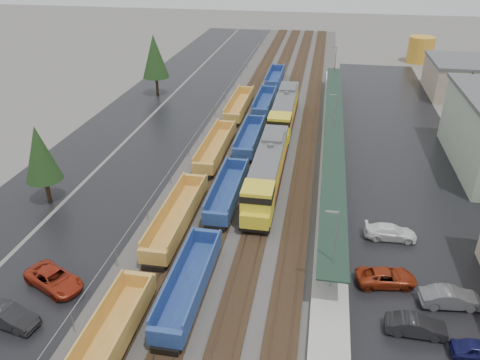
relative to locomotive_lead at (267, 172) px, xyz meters
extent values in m
cube|color=#302D2B|center=(-2.00, 23.63, -2.47)|extent=(20.00, 160.00, 0.08)
cube|color=black|center=(-8.00, 23.63, -2.35)|extent=(2.60, 160.00, 0.15)
cube|color=#473326|center=(-8.72, 23.63, -2.24)|extent=(0.08, 160.00, 0.07)
cube|color=#473326|center=(-7.28, 23.63, -2.24)|extent=(0.08, 160.00, 0.07)
cube|color=black|center=(-4.00, 23.63, -2.35)|extent=(2.60, 160.00, 0.15)
cube|color=#473326|center=(-4.72, 23.63, -2.24)|extent=(0.08, 160.00, 0.07)
cube|color=#473326|center=(-3.28, 23.63, -2.24)|extent=(0.08, 160.00, 0.07)
cube|color=black|center=(0.00, 23.63, -2.35)|extent=(2.60, 160.00, 0.15)
cube|color=#473326|center=(-0.72, 23.63, -2.24)|extent=(0.08, 160.00, 0.07)
cube|color=#473326|center=(0.72, 23.63, -2.24)|extent=(0.08, 160.00, 0.07)
cube|color=black|center=(4.00, 23.63, -2.35)|extent=(2.60, 160.00, 0.15)
cube|color=#473326|center=(3.28, 23.63, -2.24)|extent=(0.08, 160.00, 0.07)
cube|color=#473326|center=(4.72, 23.63, -2.24)|extent=(0.08, 160.00, 0.07)
cube|color=black|center=(-17.00, 23.63, -2.50)|extent=(10.00, 160.00, 0.02)
cube|color=black|center=(-27.00, 23.63, -2.50)|extent=(9.00, 160.00, 0.02)
cube|color=black|center=(17.00, 13.63, -2.50)|extent=(16.00, 100.00, 0.02)
cube|color=#9E9B93|center=(7.50, 13.63, -2.16)|extent=(3.00, 80.00, 0.70)
cylinder|color=gray|center=(7.50, -11.37, -0.61)|extent=(0.16, 0.16, 2.40)
cylinder|color=gray|center=(7.50, 3.63, -0.61)|extent=(0.16, 0.16, 2.40)
cylinder|color=gray|center=(7.50, 18.63, -0.61)|extent=(0.16, 0.16, 2.40)
cylinder|color=gray|center=(7.50, 33.63, -0.61)|extent=(0.16, 0.16, 2.40)
cylinder|color=gray|center=(7.50, 48.63, -0.61)|extent=(0.16, 0.16, 2.40)
cube|color=#182C21|center=(7.50, 13.63, 0.69)|extent=(2.60, 65.00, 0.15)
cylinder|color=gray|center=(7.50, -16.37, 1.49)|extent=(0.12, 0.12, 8.00)
cube|color=gray|center=(7.00, -16.37, 5.39)|extent=(1.00, 0.15, 0.12)
cylinder|color=gray|center=(7.50, 13.63, 1.49)|extent=(0.12, 0.12, 8.00)
cube|color=gray|center=(7.00, 13.63, 5.39)|extent=(1.00, 0.15, 0.12)
cylinder|color=gray|center=(7.50, 43.63, 1.49)|extent=(0.12, 0.12, 8.00)
cube|color=gray|center=(7.00, 43.63, 5.39)|extent=(1.00, 0.15, 0.12)
cylinder|color=gray|center=(-11.50, -24.37, -1.51)|extent=(0.08, 0.08, 2.00)
cylinder|color=gray|center=(-11.50, -16.37, -1.51)|extent=(0.08, 0.08, 2.00)
cylinder|color=gray|center=(-11.50, -8.37, -1.51)|extent=(0.08, 0.08, 2.00)
cylinder|color=gray|center=(-11.50, -0.37, -1.51)|extent=(0.08, 0.08, 2.00)
cylinder|color=gray|center=(-11.50, 7.63, -1.51)|extent=(0.08, 0.08, 2.00)
cylinder|color=gray|center=(-11.50, 15.63, -1.51)|extent=(0.08, 0.08, 2.00)
cylinder|color=gray|center=(-11.50, 23.63, -1.51)|extent=(0.08, 0.08, 2.00)
cylinder|color=gray|center=(-11.50, 31.63, -1.51)|extent=(0.08, 0.08, 2.00)
cylinder|color=gray|center=(-11.50, 39.63, -1.51)|extent=(0.08, 0.08, 2.00)
cylinder|color=gray|center=(-11.50, 47.63, -1.51)|extent=(0.08, 0.08, 2.00)
cylinder|color=gray|center=(-11.50, 55.63, -1.51)|extent=(0.08, 0.08, 2.00)
cylinder|color=gray|center=(-11.50, 63.63, -1.51)|extent=(0.08, 0.08, 2.00)
cylinder|color=gray|center=(-11.50, 71.63, -1.51)|extent=(0.08, 0.08, 2.00)
cylinder|color=gray|center=(-11.50, 79.63, -1.51)|extent=(0.08, 0.08, 2.00)
cylinder|color=gray|center=(-11.50, 87.63, -1.51)|extent=(0.08, 0.08, 2.00)
cylinder|color=gray|center=(-11.50, 95.63, -1.51)|extent=(0.08, 0.08, 2.00)
cube|color=gray|center=(-11.50, 23.63, -0.51)|extent=(0.05, 160.00, 0.05)
cube|color=gray|center=(34.00, 43.63, 0.49)|extent=(18.00, 14.00, 6.00)
ellipsoid|color=#4D5945|center=(-32.00, 163.63, -2.51)|extent=(154.00, 110.00, 19.80)
ellipsoid|color=#4D5945|center=(38.00, 173.63, -2.51)|extent=(196.00, 140.00, 25.20)
cylinder|color=#332316|center=(-24.00, -6.37, -1.16)|extent=(0.50, 0.50, 2.70)
cone|color=black|center=(-24.00, -6.37, 3.34)|extent=(3.96, 3.96, 6.30)
cylinder|color=#332316|center=(-25.00, 33.63, -0.86)|extent=(0.50, 0.50, 3.30)
cone|color=black|center=(-25.00, 33.63, 4.64)|extent=(4.84, 4.84, 7.70)
cylinder|color=#332316|center=(26.00, 21.63, -1.01)|extent=(0.50, 0.50, 3.00)
cone|color=black|center=(26.00, 21.63, 3.99)|extent=(4.40, 4.40, 7.00)
cube|color=black|center=(0.00, 0.74, -1.64)|extent=(3.12, 20.81, 0.42)
cube|color=gold|center=(0.00, 1.78, 0.13)|extent=(2.91, 16.65, 3.12)
cube|color=gold|center=(0.00, -7.38, 0.34)|extent=(3.12, 3.33, 3.54)
cube|color=black|center=(0.00, -7.38, 1.38)|extent=(3.17, 3.38, 0.73)
cube|color=gold|center=(0.00, -9.25, -0.70)|extent=(2.91, 1.04, 1.46)
cube|color=#59595B|center=(0.00, 1.78, 1.80)|extent=(2.97, 16.65, 0.36)
cube|color=maroon|center=(-1.48, 1.78, -1.12)|extent=(0.04, 16.65, 0.36)
cube|color=maroon|center=(1.48, 1.78, -1.12)|extent=(0.04, 16.65, 0.36)
cube|color=black|center=(0.00, 0.74, -2.05)|extent=(2.29, 6.24, 0.62)
cube|color=black|center=(0.00, -6.55, -1.95)|extent=(2.50, 4.16, 0.52)
cube|color=black|center=(0.00, 8.02, -1.95)|extent=(2.50, 4.16, 0.52)
cylinder|color=#59595B|center=(0.00, 2.82, 2.11)|extent=(0.73, 0.73, 0.52)
cube|color=#59595B|center=(0.00, 5.94, 2.06)|extent=(2.50, 4.16, 0.52)
cube|color=black|center=(0.00, 21.74, -1.64)|extent=(3.12, 20.81, 0.42)
cube|color=gold|center=(0.00, 22.78, 0.13)|extent=(2.91, 16.65, 3.12)
cube|color=gold|center=(0.00, 13.62, 0.34)|extent=(3.12, 3.33, 3.54)
cube|color=black|center=(0.00, 13.62, 1.38)|extent=(3.17, 3.38, 0.73)
cube|color=gold|center=(0.00, 11.75, -0.70)|extent=(2.91, 1.04, 1.46)
cube|color=#59595B|center=(0.00, 22.78, 1.80)|extent=(2.97, 16.65, 0.36)
cube|color=maroon|center=(-1.48, 22.78, -1.12)|extent=(0.04, 16.65, 0.36)
cube|color=maroon|center=(1.48, 22.78, -1.12)|extent=(0.04, 16.65, 0.36)
cube|color=black|center=(0.00, 21.74, -2.05)|extent=(2.29, 6.24, 0.62)
cube|color=black|center=(0.00, 14.45, -1.95)|extent=(2.50, 4.16, 0.52)
cube|color=black|center=(0.00, 29.02, -1.95)|extent=(2.50, 4.16, 0.52)
cylinder|color=#59595B|center=(0.00, 23.82, 2.11)|extent=(0.73, 0.73, 0.52)
cube|color=#59595B|center=(0.00, 26.94, 2.06)|extent=(2.50, 4.16, 0.52)
cube|color=#B58232|center=(-8.00, -26.87, -1.64)|extent=(2.68, 14.20, 0.26)
cube|color=#B58232|center=(-9.29, -26.87, -0.71)|extent=(0.15, 14.20, 1.86)
cube|color=#B58232|center=(-6.71, -26.87, -0.71)|extent=(0.15, 14.20, 1.86)
cube|color=#B58232|center=(-8.00, -19.57, -0.92)|extent=(2.68, 0.52, 1.44)
cube|color=black|center=(-8.00, -20.29, -1.95)|extent=(2.06, 2.27, 0.52)
cube|color=#B58232|center=(-8.00, -9.06, -1.64)|extent=(2.68, 14.20, 0.26)
cube|color=#B58232|center=(-9.29, -9.06, -0.71)|extent=(0.15, 14.20, 1.86)
cube|color=#B58232|center=(-6.71, -9.06, -0.71)|extent=(0.15, 14.20, 1.86)
cube|color=#B58232|center=(-8.00, -16.37, -0.92)|extent=(2.68, 0.52, 1.44)
cube|color=#B58232|center=(-8.00, -1.76, -0.92)|extent=(2.68, 0.52, 1.44)
cube|color=black|center=(-8.00, -15.65, -1.95)|extent=(2.06, 2.27, 0.52)
cube|color=black|center=(-8.00, -2.48, -1.95)|extent=(2.06, 2.27, 0.52)
cube|color=#B58232|center=(-8.00, 8.75, -1.64)|extent=(2.68, 14.20, 0.26)
cube|color=#B58232|center=(-9.29, 8.75, -0.71)|extent=(0.15, 14.20, 1.86)
cube|color=#B58232|center=(-6.71, 8.75, -0.71)|extent=(0.15, 14.20, 1.86)
cube|color=#B58232|center=(-8.00, 1.44, -0.92)|extent=(2.68, 0.52, 1.44)
cube|color=#B58232|center=(-8.00, 16.05, -0.92)|extent=(2.68, 0.52, 1.44)
cube|color=black|center=(-8.00, 2.16, -1.95)|extent=(2.06, 2.27, 0.52)
cube|color=black|center=(-8.00, 15.33, -1.95)|extent=(2.06, 2.27, 0.52)
cube|color=#B58232|center=(-8.00, 26.56, -1.64)|extent=(2.68, 14.20, 0.26)
cube|color=#B58232|center=(-9.29, 26.56, -0.71)|extent=(0.15, 14.20, 1.86)
cube|color=#B58232|center=(-6.71, 26.56, -0.71)|extent=(0.15, 14.20, 1.86)
cube|color=#B58232|center=(-8.00, 19.25, -0.92)|extent=(2.68, 0.52, 1.44)
cube|color=#B58232|center=(-8.00, 33.87, -0.92)|extent=(2.68, 0.52, 1.44)
cube|color=black|center=(-8.00, 19.97, -1.95)|extent=(2.06, 2.27, 0.52)
cube|color=black|center=(-8.00, 33.14, -1.95)|extent=(2.06, 2.27, 0.52)
cube|color=navy|center=(-4.00, -18.79, -1.65)|extent=(2.67, 12.23, 0.26)
cube|color=navy|center=(-5.28, -18.79, -0.72)|extent=(0.15, 12.23, 1.85)
cube|color=navy|center=(-2.72, -18.79, -0.72)|extent=(0.15, 12.23, 1.85)
cube|color=navy|center=(-4.00, -25.11, -0.93)|extent=(2.67, 0.51, 1.44)
cube|color=navy|center=(-4.00, -12.47, -0.93)|extent=(2.67, 0.51, 1.44)
cube|color=black|center=(-4.00, -24.39, -1.95)|extent=(2.05, 2.26, 0.51)
cube|color=black|center=(-4.00, -13.19, -1.95)|extent=(2.05, 2.26, 0.51)
cube|color=navy|center=(-4.00, -2.97, -1.65)|extent=(2.67, 12.23, 0.26)
cube|color=navy|center=(-5.28, -2.97, -0.72)|extent=(0.15, 12.23, 1.85)
cube|color=navy|center=(-2.72, -2.97, -0.72)|extent=(0.15, 12.23, 1.85)
cube|color=navy|center=(-4.00, -9.29, -0.93)|extent=(2.67, 0.51, 1.44)
cube|color=navy|center=(-4.00, 3.35, -0.93)|extent=(2.67, 0.51, 1.44)
cube|color=black|center=(-4.00, -8.57, -1.95)|extent=(2.05, 2.26, 0.51)
cube|color=black|center=(-4.00, 2.63, -1.95)|extent=(2.05, 2.26, 0.51)
cube|color=navy|center=(-4.00, 12.85, -1.65)|extent=(2.67, 12.23, 0.26)
cube|color=navy|center=(-5.28, 12.85, -0.72)|extent=(0.15, 12.23, 1.85)
cube|color=navy|center=(-2.72, 12.85, -0.72)|extent=(0.15, 12.23, 1.85)
cube|color=navy|center=(-4.00, 6.53, -0.93)|extent=(2.67, 0.51, 1.44)
cube|color=navy|center=(-4.00, 19.17, -0.93)|extent=(2.67, 0.51, 1.44)
cube|color=black|center=(-4.00, 7.25, -1.95)|extent=(2.05, 2.26, 0.51)
cube|color=black|center=(-4.00, 18.45, -1.95)|extent=(2.05, 2.26, 0.51)
cube|color=navy|center=(-4.00, 28.66, -1.65)|extent=(2.67, 12.23, 0.26)
cube|color=navy|center=(-5.28, 28.66, -0.72)|extent=(0.15, 12.23, 1.85)
cube|color=navy|center=(-2.72, 28.66, -0.72)|extent=(0.15, 12.23, 1.85)
cube|color=navy|center=(-4.00, 22.34, -0.93)|extent=(2.67, 0.51, 1.44)
cube|color=navy|center=(-4.00, 34.98, -0.93)|extent=(2.67, 0.51, 1.44)
cube|color=black|center=(-4.00, 23.06, -1.95)|extent=(2.05, 2.26, 0.51)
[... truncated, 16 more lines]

